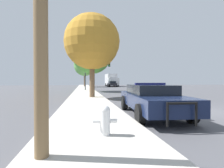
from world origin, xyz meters
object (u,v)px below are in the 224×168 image
Objects in this scene: box_truck at (111,80)px; tree_sidewalk_far at (85,65)px; car_background_distant at (112,84)px; tree_sidewalk_mid at (92,54)px; police_car at (151,98)px; fire_hydrant at (105,119)px; traffic_light at (96,68)px; tree_sidewalk_near at (92,42)px.

box_truck is 8.57m from tree_sidewalk_far.
tree_sidewalk_mid reaches higher than car_background_distant.
police_car is 0.68× the size of box_truck.
fire_hydrant is 20.76m from tree_sidewalk_mid.
box_truck is (5.74, 20.31, -1.65)m from traffic_light.
car_background_distant is (6.73, 39.12, 0.23)m from fire_hydrant.
box_truck is 23.82m from tree_sidewalk_mid.
tree_sidewalk_far is at bearing -82.29° from police_car.
box_truck is (4.76, 39.95, 1.06)m from police_car.
tree_sidewalk_near is at bearing -92.72° from tree_sidewalk_mid.
tree_sidewalk_far is 1.02× the size of tree_sidewalk_mid.
tree_sidewalk_mid is at bearing -80.40° from police_car.
tree_sidewalk_mid is (0.76, -19.93, -0.21)m from tree_sidewalk_far.
tree_sidewalk_mid is (-1.73, 17.29, 4.49)m from police_car.
box_truck is at bearing 74.23° from traffic_light.
fire_hydrant is at bearing -101.75° from car_background_distant.
police_car is 37.61m from tree_sidewalk_far.
tree_sidewalk_near is 0.90× the size of tree_sidewalk_mid.
police_car is 0.75× the size of tree_sidewalk_near.
traffic_light is 3.04m from tree_sidewalk_mid.
fire_hydrant is 22.79m from traffic_light.
tree_sidewalk_near reaches higher than fire_hydrant.
tree_sidewalk_mid is (0.69, 20.21, 4.69)m from fire_hydrant.
traffic_light is 17.76m from tree_sidewalk_far.
traffic_light is at bearing -83.29° from police_car.
traffic_light is 21.17m from box_truck.
tree_sidewalk_near is (-1.22, -11.99, 1.35)m from traffic_light.
traffic_light is (-0.97, 19.64, 2.71)m from police_car.
fire_hydrant is 0.11× the size of tree_sidewalk_near.
tree_sidewalk_far is at bearing 94.96° from traffic_light.
tree_sidewalk_near is 9.66m from tree_sidewalk_mid.
tree_sidewalk_near is (-6.96, -32.30, 3.01)m from box_truck.
tree_sidewalk_far is (-2.50, 37.23, 4.70)m from police_car.
traffic_light is at bearing -85.04° from tree_sidewalk_far.
traffic_light is at bearing 84.20° from tree_sidewalk_near.
tree_sidewalk_mid is at bearing 71.78° from box_truck.
tree_sidewalk_near is at bearing -89.41° from tree_sidewalk_far.
tree_sidewalk_mid reaches higher than fire_hydrant.
tree_sidewalk_mid is at bearing 88.05° from fire_hydrant.
car_background_distant is 0.56× the size of box_truck.
police_car is 19.85m from traffic_light.
box_truck is at bearing 74.00° from tree_sidewalk_mid.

